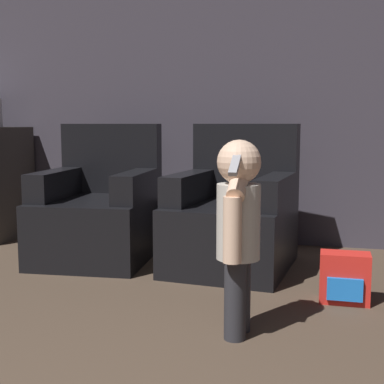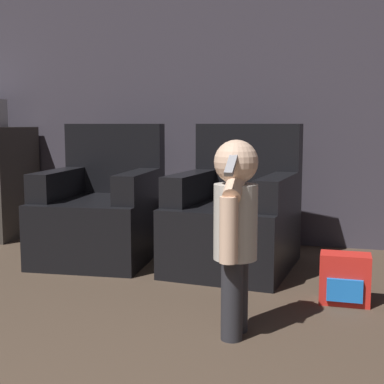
{
  "view_description": "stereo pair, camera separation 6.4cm",
  "coord_description": "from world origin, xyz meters",
  "views": [
    {
      "loc": [
        0.66,
        0.11,
        0.98
      ],
      "look_at": [
        -0.1,
        3.07,
        0.59
      ],
      "focal_mm": 50.0,
      "sensor_mm": 36.0,
      "label": 1
    },
    {
      "loc": [
        0.72,
        0.13,
        0.98
      ],
      "look_at": [
        -0.1,
        3.07,
        0.59
      ],
      "focal_mm": 50.0,
      "sensor_mm": 36.0,
      "label": 2
    }
  ],
  "objects": [
    {
      "name": "armchair_right",
      "position": [
        0.04,
        3.7,
        0.34
      ],
      "size": [
        0.85,
        0.97,
        0.98
      ],
      "rotation": [
        0.0,
        0.0,
        -0.1
      ],
      "color": "black",
      "rests_on": "ground_plane"
    },
    {
      "name": "armchair_left",
      "position": [
        -0.97,
        3.7,
        0.34
      ],
      "size": [
        0.84,
        0.96,
        0.98
      ],
      "rotation": [
        0.0,
        0.0,
        0.08
      ],
      "color": "black",
      "rests_on": "ground_plane"
    },
    {
      "name": "wall_back",
      "position": [
        0.0,
        4.5,
        1.3
      ],
      "size": [
        8.4,
        0.05,
        2.6
      ],
      "color": "#3D3842",
      "rests_on": "ground_plane"
    },
    {
      "name": "toy_backpack",
      "position": [
        0.76,
        3.09,
        0.14
      ],
      "size": [
        0.27,
        0.17,
        0.28
      ],
      "color": "red",
      "rests_on": "ground_plane"
    },
    {
      "name": "person_toddler",
      "position": [
        0.27,
        2.48,
        0.54
      ],
      "size": [
        0.2,
        0.35,
        0.91
      ],
      "rotation": [
        0.0,
        0.0,
        -1.61
      ],
      "color": "#28282D",
      "rests_on": "ground_plane"
    }
  ]
}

